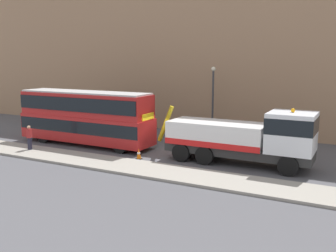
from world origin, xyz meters
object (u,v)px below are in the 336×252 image
at_px(recovery_tow_truck, 245,137).
at_px(street_lamp, 213,96).
at_px(traffic_cone_near_bus, 139,154).
at_px(double_decker_bus, 85,116).
at_px(pedestrian_onlooker, 29,138).

xyz_separation_m(recovery_tow_truck, street_lamp, (-4.74, 7.02, 1.71)).
distance_m(traffic_cone_near_bus, street_lamp, 9.53).
bearing_deg(double_decker_bus, pedestrian_onlooker, -119.37).
distance_m(pedestrian_onlooker, traffic_cone_near_bus, 8.11).
relative_size(double_decker_bus, pedestrian_onlooker, 6.47).
bearing_deg(pedestrian_onlooker, double_decker_bus, 37.12).
distance_m(double_decker_bus, pedestrian_onlooker, 4.32).
bearing_deg(pedestrian_onlooker, traffic_cone_near_bus, -10.29).
xyz_separation_m(pedestrian_onlooker, traffic_cone_near_bus, (7.89, 1.77, -0.64)).
relative_size(recovery_tow_truck, double_decker_bus, 0.92).
height_order(double_decker_bus, traffic_cone_near_bus, double_decker_bus).
bearing_deg(double_decker_bus, street_lamp, 43.42).
bearing_deg(pedestrian_onlooker, street_lamp, 24.81).
height_order(pedestrian_onlooker, traffic_cone_near_bus, pedestrian_onlooker).
bearing_deg(street_lamp, double_decker_bus, -137.19).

